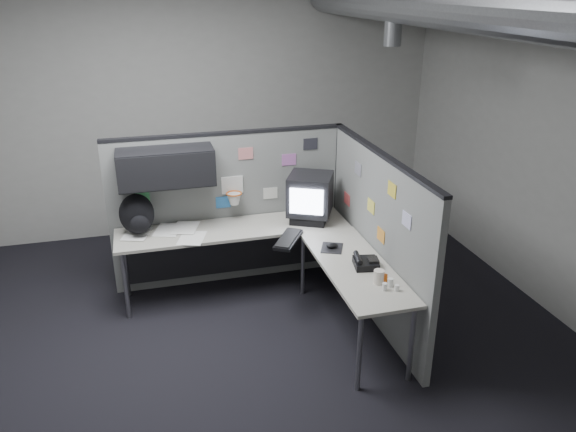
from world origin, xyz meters
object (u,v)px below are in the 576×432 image
object	(u,v)px
desk	(264,247)
phone	(365,262)
keyboard	(288,239)
monitor	(310,197)
backpack	(137,215)

from	to	relation	value
desk	phone	bearing A→B (deg)	-49.78
desk	keyboard	xyz separation A→B (m)	(0.20, -0.17, 0.14)
desk	phone	size ratio (longest dim) A/B	9.15
desk	phone	xyz separation A→B (m)	(0.70, -0.83, 0.16)
desk	keyboard	distance (m)	0.29
phone	keyboard	bearing A→B (deg)	147.89
monitor	backpack	xyz separation A→B (m)	(-1.71, 0.09, -0.05)
keyboard	desk	bearing A→B (deg)	126.86
keyboard	backpack	size ratio (longest dim) A/B	1.19
monitor	keyboard	distance (m)	0.61
monitor	backpack	size ratio (longest dim) A/B	1.39
keyboard	backpack	bearing A→B (deg)	144.89
monitor	keyboard	size ratio (longest dim) A/B	1.17
phone	desk	bearing A→B (deg)	151.00
keyboard	phone	xyz separation A→B (m)	(0.50, -0.67, 0.02)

